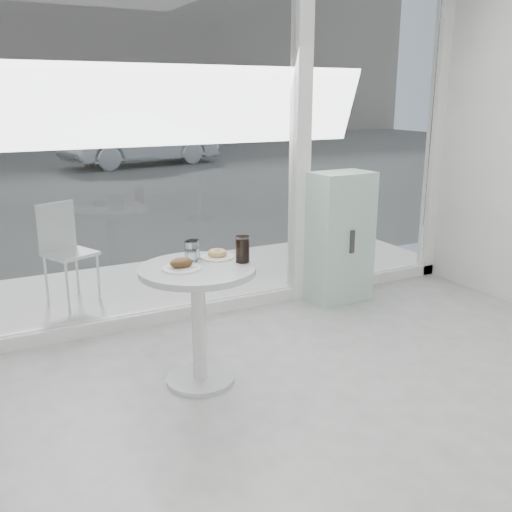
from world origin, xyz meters
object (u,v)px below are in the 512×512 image
plate_fritter (182,265)px  water_tumbler_a (191,253)px  car_silver (141,139)px  water_tumbler_b (194,251)px  plate_donut (217,255)px  mint_cabinet (340,237)px  cola_glass (243,250)px  patio_chair (65,246)px  main_table (198,301)px

plate_fritter → water_tumbler_a: (0.11, 0.13, 0.03)m
car_silver → water_tumbler_b: size_ratio=32.48×
plate_fritter → plate_donut: size_ratio=1.09×
mint_cabinet → plate_fritter: bearing=-156.6°
car_silver → water_tumbler_b: car_silver is taller
mint_cabinet → cola_glass: size_ratio=6.87×
car_silver → patio_chair: bearing=148.4°
main_table → patio_chair: bearing=104.7°
patio_chair → plate_fritter: bearing=-102.5°
water_tumbler_a → patio_chair: bearing=106.1°
main_table → patio_chair: (-0.49, 1.86, -0.02)m
mint_cabinet → patio_chair: mint_cabinet is taller
plate_donut → water_tumbler_b: 0.16m
car_silver → water_tumbler_b: bearing=153.5°
cola_glass → plate_donut: bearing=121.9°
mint_cabinet → plate_donut: 1.69m
plate_fritter → water_tumbler_a: size_ratio=1.78×
water_tumbler_a → cola_glass: cola_glass is taller
mint_cabinet → water_tumbler_b: size_ratio=9.14×
patio_chair → cola_glass: cola_glass is taller
main_table → water_tumbler_a: (0.01, 0.13, 0.28)m
main_table → patio_chair: patio_chair is taller
main_table → water_tumbler_b: water_tumbler_b is taller
plate_fritter → plate_donut: (0.29, 0.13, -0.01)m
patio_chair → water_tumbler_a: (0.50, -1.73, 0.30)m
patio_chair → cola_glass: 2.07m
water_tumbler_a → cola_glass: 0.32m
water_tumbler_a → cola_glass: (0.28, -0.16, 0.02)m
patio_chair → plate_fritter: patio_chair is taller
patio_chair → plate_donut: bearing=-93.0°
main_table → mint_cabinet: (1.69, 0.88, 0.02)m
car_silver → plate_fritter: 12.25m
mint_cabinet → plate_fritter: (-1.79, -0.88, 0.22)m
main_table → water_tumbler_b: size_ratio=6.14×
plate_fritter → water_tumbler_b: (0.14, 0.17, 0.03)m
patio_chair → water_tumbler_a: 1.82m
patio_chair → water_tumbler_a: size_ratio=6.50×
plate_donut → water_tumbler_a: 0.18m
plate_donut → water_tumbler_a: size_ratio=1.63×
water_tumbler_a → water_tumbler_b: 0.06m
plate_fritter → cola_glass: bearing=-5.0°
plate_donut → mint_cabinet: bearing=26.6°
mint_cabinet → patio_chair: (-2.18, 0.98, -0.04)m
mint_cabinet → plate_donut: (-1.50, -0.75, 0.22)m
plate_fritter → cola_glass: (0.39, -0.03, 0.05)m
main_table → water_tumbler_b: bearing=75.3°
plate_donut → cola_glass: cola_glass is taller
main_table → patio_chair: 1.92m
patio_chair → cola_glass: size_ratio=5.08×
water_tumbler_b → plate_fritter: bearing=-129.5°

